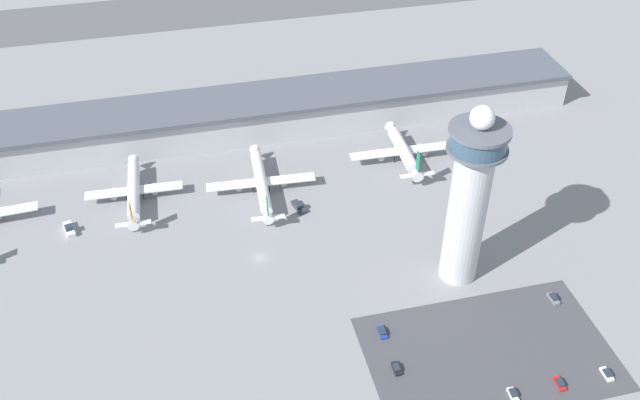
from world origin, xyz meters
name	(u,v)px	position (x,y,z in m)	size (l,w,h in m)	color
ground_plane	(260,258)	(0.00, 0.00, 0.00)	(1000.00, 1000.00, 0.00)	gray
terminal_building	(226,118)	(0.00, 70.00, 7.16)	(265.39, 25.00, 14.14)	#B2B2B7
runway_strip	(196,10)	(0.00, 187.53, 0.00)	(398.09, 44.00, 0.01)	#515154
control_tower	(469,197)	(55.13, -20.38, 28.68)	(16.00, 16.00, 56.69)	#BCBCC1
parking_lot_surface	(489,353)	(52.01, -50.15, 0.00)	(64.00, 40.00, 0.01)	#424247
airplane_gate_bravo	(134,191)	(-35.33, 37.40, 3.85)	(31.83, 37.17, 12.15)	silver
airplane_gate_charlie	(261,182)	(6.24, 31.76, 4.05)	(36.71, 40.52, 12.10)	white
airplane_gate_delta	(403,151)	(58.03, 37.61, 4.66)	(37.91, 32.71, 13.72)	white
service_truck_catering	(299,207)	(16.53, 19.90, 0.86)	(4.19, 7.32, 2.50)	black
service_truck_baggage	(69,229)	(-55.98, 25.73, 1.01)	(4.29, 7.65, 2.90)	black
car_white_wagon	(397,368)	(26.81, -49.62, 0.55)	(1.77, 4.28, 1.42)	black
car_blue_compact	(513,394)	(52.16, -63.92, 0.57)	(1.89, 4.24, 1.47)	black
car_yellow_taxi	(382,332)	(26.89, -37.17, 0.52)	(1.87, 4.54, 1.36)	black
car_navy_sedan	(607,374)	(78.03, -63.78, 0.54)	(1.80, 4.35, 1.41)	black
car_maroon_suv	(559,383)	(64.88, -63.60, 0.54)	(1.97, 4.34, 1.39)	black
car_grey_coupe	(554,298)	(77.56, -36.73, 0.61)	(1.86, 4.68, 1.58)	black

